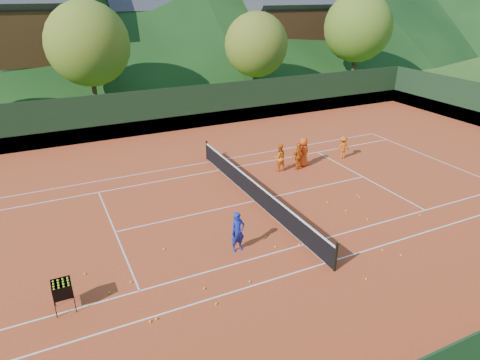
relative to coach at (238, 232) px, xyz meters
name	(u,v)px	position (x,y,z in m)	size (l,w,h in m)	color
ground	(255,201)	(2.49, 3.35, -0.81)	(400.00, 400.00, 0.00)	#30541A
clay_court	(255,201)	(2.49, 3.35, -0.80)	(40.00, 24.00, 0.02)	#B6401D
coach	(238,232)	(0.00, 0.00, 0.00)	(0.58, 0.38, 1.59)	#192AA3
student_a	(279,157)	(5.35, 6.03, -0.04)	(0.73, 0.57, 1.51)	orange
student_b	(298,156)	(6.35, 5.72, -0.04)	(0.88, 0.37, 1.50)	orange
student_c	(303,152)	(6.86, 6.03, 0.03)	(0.80, 0.52, 1.64)	#E54D14
student_d	(343,147)	(9.60, 6.04, -0.13)	(0.86, 0.50, 1.33)	#CF5F12
tennis_ball_0	(368,219)	(5.98, -0.33, -0.76)	(0.07, 0.07, 0.07)	#D3F428
tennis_ball_1	(131,282)	(-4.07, -0.23, -0.76)	(0.07, 0.07, 0.07)	#D3F428
tennis_ball_3	(275,247)	(1.36, -0.48, -0.76)	(0.07, 0.07, 0.07)	#D3F428
tennis_ball_4	(327,202)	(5.39, 1.72, -0.76)	(0.07, 0.07, 0.07)	#D3F428
tennis_ball_5	(216,304)	(-1.92, -2.46, -0.76)	(0.07, 0.07, 0.07)	#D3F428
tennis_ball_6	(401,255)	(5.25, -2.97, -0.76)	(0.07, 0.07, 0.07)	#D3F428
tennis_ball_7	(109,293)	(-4.83, -0.46, -0.76)	(0.07, 0.07, 0.07)	#D3F428
tennis_ball_8	(204,288)	(-1.98, -1.60, -0.76)	(0.07, 0.07, 0.07)	#D3F428
tennis_ball_9	(266,237)	(1.38, 0.31, -0.76)	(0.07, 0.07, 0.07)	#D3F428
tennis_ball_10	(157,319)	(-3.78, -2.30, -0.76)	(0.07, 0.07, 0.07)	#D3F428
tennis_ball_11	(299,244)	(2.27, -0.71, -0.76)	(0.07, 0.07, 0.07)	#D3F428
tennis_ball_12	(366,279)	(3.14, -3.52, -0.76)	(0.07, 0.07, 0.07)	#D3F428
tennis_ball_13	(359,197)	(7.11, 1.54, -0.76)	(0.07, 0.07, 0.07)	#D3F428
tennis_ball_14	(357,195)	(7.12, 1.70, -0.76)	(0.07, 0.07, 0.07)	#D3F428
tennis_ball_15	(85,274)	(-5.40, 0.92, -0.76)	(0.07, 0.07, 0.07)	#D3F428
tennis_ball_16	(164,249)	(-2.50, 1.22, -0.76)	(0.07, 0.07, 0.07)	#D3F428
tennis_ball_17	(420,215)	(8.29, -1.03, -0.76)	(0.07, 0.07, 0.07)	#D3F428
tennis_ball_18	(150,321)	(-3.98, -2.33, -0.76)	(0.07, 0.07, 0.07)	#D3F428
tennis_ball_19	(382,250)	(4.88, -2.41, -0.76)	(0.07, 0.07, 0.07)	#D3F428
tennis_ball_20	(250,282)	(-0.48, -1.94, -0.76)	(0.07, 0.07, 0.07)	#D3F428
tennis_ball_21	(346,211)	(5.63, 0.68, -0.76)	(0.07, 0.07, 0.07)	#D3F428
tennis_ball_22	(338,243)	(3.69, -1.29, -0.76)	(0.07, 0.07, 0.07)	#D3F428
court_lines	(255,201)	(2.49, 3.35, -0.79)	(23.83, 11.03, 0.00)	white
tennis_net	(255,191)	(2.49, 3.35, -0.29)	(0.10, 12.07, 1.10)	black
perimeter_fence	(255,176)	(2.49, 3.35, 0.46)	(40.40, 24.24, 3.00)	black
ball_hopper	(62,289)	(-6.16, -0.64, -0.05)	(0.57, 0.57, 1.00)	black
chalet_left	(2,30)	(-7.51, 33.35, 4.83)	(13.80, 9.93, 12.92)	beige
chalet_mid	(163,28)	(8.49, 37.35, 4.18)	(12.65, 8.82, 11.45)	beige
chalet_right	(288,24)	(22.49, 33.35, 4.44)	(11.50, 8.82, 11.91)	beige
tree_b	(88,44)	(-1.51, 23.35, 4.38)	(6.40, 6.40, 8.40)	#41281A
tree_c	(256,45)	(12.49, 22.35, 3.73)	(5.60, 5.60, 7.35)	#3D2718
tree_d	(358,27)	(24.49, 23.35, 4.71)	(6.80, 6.80, 8.93)	#3D2518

